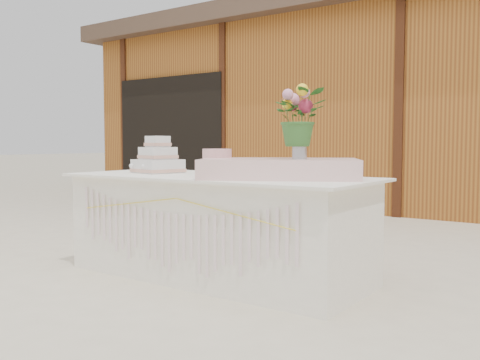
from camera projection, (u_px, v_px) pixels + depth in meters
name	position (u px, v px, depth m)	size (l,w,h in m)	color
ground	(217.00, 276.00, 4.07)	(80.00, 80.00, 0.00)	beige
barn	(440.00, 103.00, 8.82)	(12.60, 4.60, 3.30)	#965B1F
cake_table	(217.00, 226.00, 4.04)	(2.40, 1.00, 0.77)	white
wedding_cake	(158.00, 160.00, 4.37)	(0.40, 0.40, 0.30)	silver
pink_cake_stand	(217.00, 161.00, 4.01)	(0.28, 0.28, 0.20)	white
satin_runner	(280.00, 168.00, 3.72)	(1.07, 0.62, 0.14)	beige
flower_vase	(300.00, 149.00, 3.62)	(0.10, 0.10, 0.14)	#B5B5BA
bouquet	(300.00, 110.00, 3.60)	(0.35, 0.30, 0.39)	#2F6026
loose_flowers	(136.00, 170.00, 4.73)	(0.12, 0.29, 0.02)	#CC7D9B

